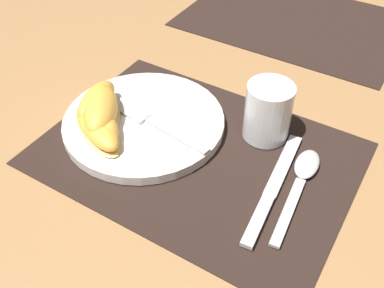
{
  "coord_description": "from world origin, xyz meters",
  "views": [
    {
      "loc": [
        0.25,
        -0.42,
        0.48
      ],
      "look_at": [
        -0.0,
        -0.01,
        0.02
      ],
      "focal_mm": 42.0,
      "sensor_mm": 36.0,
      "label": 1
    }
  ],
  "objects_px": {
    "juice_glass": "(268,114)",
    "citrus_wedge_1": "(101,112)",
    "spoon": "(302,176)",
    "citrus_wedge_3": "(97,128)",
    "fork": "(150,122)",
    "citrus_wedge_2": "(103,125)",
    "citrus_wedge_0": "(97,103)",
    "plate": "(144,122)",
    "knife": "(273,189)"
  },
  "relations": [
    {
      "from": "juice_glass",
      "to": "citrus_wedge_1",
      "type": "bearing_deg",
      "value": -151.04
    },
    {
      "from": "citrus_wedge_1",
      "to": "spoon",
      "type": "bearing_deg",
      "value": 11.92
    },
    {
      "from": "citrus_wedge_3",
      "to": "fork",
      "type": "bearing_deg",
      "value": 51.6
    },
    {
      "from": "citrus_wedge_3",
      "to": "citrus_wedge_1",
      "type": "bearing_deg",
      "value": 117.26
    },
    {
      "from": "juice_glass",
      "to": "citrus_wedge_2",
      "type": "distance_m",
      "value": 0.25
    },
    {
      "from": "citrus_wedge_0",
      "to": "citrus_wedge_1",
      "type": "relative_size",
      "value": 0.84
    },
    {
      "from": "citrus_wedge_2",
      "to": "fork",
      "type": "bearing_deg",
      "value": 48.01
    },
    {
      "from": "plate",
      "to": "citrus_wedge_0",
      "type": "height_order",
      "value": "citrus_wedge_0"
    },
    {
      "from": "citrus_wedge_0",
      "to": "citrus_wedge_1",
      "type": "height_order",
      "value": "citrus_wedge_1"
    },
    {
      "from": "fork",
      "to": "citrus_wedge_3",
      "type": "distance_m",
      "value": 0.08
    },
    {
      "from": "fork",
      "to": "citrus_wedge_1",
      "type": "relative_size",
      "value": 1.52
    },
    {
      "from": "knife",
      "to": "citrus_wedge_1",
      "type": "height_order",
      "value": "citrus_wedge_1"
    },
    {
      "from": "juice_glass",
      "to": "fork",
      "type": "height_order",
      "value": "juice_glass"
    },
    {
      "from": "spoon",
      "to": "citrus_wedge_0",
      "type": "bearing_deg",
      "value": -171.55
    },
    {
      "from": "fork",
      "to": "citrus_wedge_0",
      "type": "distance_m",
      "value": 0.09
    },
    {
      "from": "spoon",
      "to": "citrus_wedge_0",
      "type": "distance_m",
      "value": 0.34
    },
    {
      "from": "citrus_wedge_0",
      "to": "citrus_wedge_2",
      "type": "distance_m",
      "value": 0.05
    },
    {
      "from": "citrus_wedge_3",
      "to": "spoon",
      "type": "bearing_deg",
      "value": 17.49
    },
    {
      "from": "knife",
      "to": "citrus_wedge_0",
      "type": "height_order",
      "value": "citrus_wedge_0"
    },
    {
      "from": "fork",
      "to": "citrus_wedge_2",
      "type": "relative_size",
      "value": 1.87
    },
    {
      "from": "juice_glass",
      "to": "citrus_wedge_0",
      "type": "height_order",
      "value": "juice_glass"
    },
    {
      "from": "juice_glass",
      "to": "fork",
      "type": "relative_size",
      "value": 0.47
    },
    {
      "from": "fork",
      "to": "juice_glass",
      "type": "bearing_deg",
      "value": 28.89
    },
    {
      "from": "fork",
      "to": "knife",
      "type": "bearing_deg",
      "value": -3.58
    },
    {
      "from": "juice_glass",
      "to": "knife",
      "type": "xyz_separation_m",
      "value": [
        0.06,
        -0.1,
        -0.04
      ]
    },
    {
      "from": "plate",
      "to": "knife",
      "type": "height_order",
      "value": "plate"
    },
    {
      "from": "plate",
      "to": "citrus_wedge_2",
      "type": "bearing_deg",
      "value": -119.88
    },
    {
      "from": "citrus_wedge_0",
      "to": "citrus_wedge_3",
      "type": "height_order",
      "value": "citrus_wedge_0"
    },
    {
      "from": "juice_glass",
      "to": "spoon",
      "type": "xyz_separation_m",
      "value": [
        0.08,
        -0.06,
        -0.04
      ]
    },
    {
      "from": "juice_glass",
      "to": "spoon",
      "type": "distance_m",
      "value": 0.11
    },
    {
      "from": "spoon",
      "to": "citrus_wedge_3",
      "type": "height_order",
      "value": "citrus_wedge_3"
    },
    {
      "from": "plate",
      "to": "knife",
      "type": "bearing_deg",
      "value": -4.45
    },
    {
      "from": "knife",
      "to": "citrus_wedge_3",
      "type": "xyz_separation_m",
      "value": [
        -0.27,
        -0.05,
        0.03
      ]
    },
    {
      "from": "citrus_wedge_1",
      "to": "citrus_wedge_2",
      "type": "xyz_separation_m",
      "value": [
        0.02,
        -0.02,
        -0.01
      ]
    },
    {
      "from": "citrus_wedge_1",
      "to": "fork",
      "type": "bearing_deg",
      "value": 29.13
    },
    {
      "from": "spoon",
      "to": "juice_glass",
      "type": "bearing_deg",
      "value": 145.29
    },
    {
      "from": "spoon",
      "to": "citrus_wedge_2",
      "type": "xyz_separation_m",
      "value": [
        -0.29,
        -0.08,
        0.03
      ]
    },
    {
      "from": "citrus_wedge_3",
      "to": "knife",
      "type": "bearing_deg",
      "value": 10.61
    },
    {
      "from": "plate",
      "to": "spoon",
      "type": "xyz_separation_m",
      "value": [
        0.26,
        0.02,
        -0.0
      ]
    },
    {
      "from": "spoon",
      "to": "citrus_wedge_3",
      "type": "relative_size",
      "value": 1.43
    },
    {
      "from": "fork",
      "to": "citrus_wedge_3",
      "type": "xyz_separation_m",
      "value": [
        -0.05,
        -0.06,
        0.01
      ]
    },
    {
      "from": "juice_glass",
      "to": "fork",
      "type": "distance_m",
      "value": 0.18
    },
    {
      "from": "knife",
      "to": "citrus_wedge_3",
      "type": "bearing_deg",
      "value": -169.39
    },
    {
      "from": "knife",
      "to": "citrus_wedge_3",
      "type": "distance_m",
      "value": 0.27
    },
    {
      "from": "fork",
      "to": "citrus_wedge_1",
      "type": "bearing_deg",
      "value": -150.87
    },
    {
      "from": "knife",
      "to": "spoon",
      "type": "bearing_deg",
      "value": 57.83
    },
    {
      "from": "spoon",
      "to": "fork",
      "type": "xyz_separation_m",
      "value": [
        -0.24,
        -0.03,
        0.01
      ]
    },
    {
      "from": "citrus_wedge_1",
      "to": "citrus_wedge_2",
      "type": "relative_size",
      "value": 1.23
    },
    {
      "from": "fork",
      "to": "citrus_wedge_3",
      "type": "height_order",
      "value": "citrus_wedge_3"
    },
    {
      "from": "spoon",
      "to": "citrus_wedge_1",
      "type": "relative_size",
      "value": 1.46
    }
  ]
}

